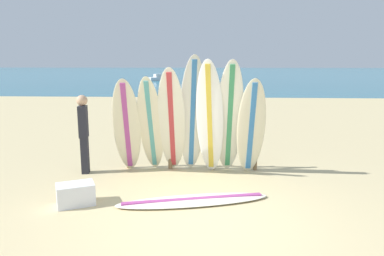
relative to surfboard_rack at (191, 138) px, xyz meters
name	(u,v)px	position (x,y,z in m)	size (l,w,h in m)	color
ground_plane	(202,222)	(0.30, -2.68, -0.69)	(120.00, 120.00, 0.00)	#CCB784
ocean_water	(211,73)	(0.30, 55.32, -0.69)	(120.00, 80.00, 0.01)	teal
surfboard_rack	(191,138)	(0.00, 0.00, 0.00)	(2.89, 0.09, 1.11)	olive
surfboard_leaning_far_left	(127,127)	(-1.31, -0.43, 0.33)	(0.64, 0.88, 2.04)	beige
surfboard_leaning_left	(151,125)	(-0.81, -0.40, 0.35)	(0.50, 1.02, 2.09)	beige
surfboard_leaning_center_left	(172,122)	(-0.38, -0.44, 0.44)	(0.59, 1.13, 2.26)	silver
surfboard_leaning_center	(192,115)	(0.04, -0.26, 0.55)	(0.68, 0.85, 2.50)	white
surfboard_leaning_center_right	(210,118)	(0.40, -0.36, 0.51)	(0.66, 0.75, 2.41)	white
surfboard_leaning_right	(230,118)	(0.81, -0.32, 0.51)	(0.60, 0.86, 2.40)	white
surfboard_leaning_far_right	(251,127)	(1.25, -0.38, 0.33)	(0.62, 0.68, 2.04)	beige
surfboard_lying_on_sand	(193,200)	(0.14, -1.92, -0.66)	(2.67, 1.17, 0.08)	white
beachgoer_standing	(84,131)	(-2.23, -0.40, 0.22)	(0.23, 0.29, 1.67)	#26262D
small_boat_offshore	(158,78)	(-5.70, 33.90, -0.44)	(2.41, 2.09, 0.71)	silver
cooler_box	(76,194)	(-1.81, -2.11, -0.51)	(0.60, 0.40, 0.36)	white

